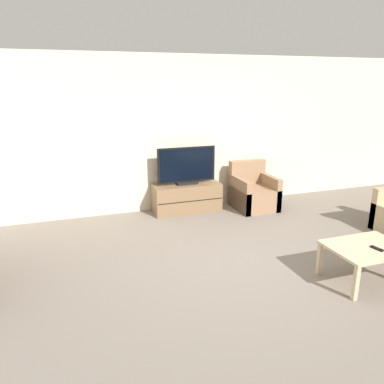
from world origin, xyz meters
The scene contains 7 objects.
ground_plane centered at (0.00, 0.00, 0.00)m, with size 24.00×24.00×0.00m, color slate.
wall_back centered at (0.00, 2.53, 1.35)m, with size 12.00×0.06×2.70m.
tv_stand centered at (-0.10, 2.23, 0.25)m, with size 1.20×0.46×0.50m.
tv centered at (-0.10, 2.23, 0.81)m, with size 1.05×0.18×0.66m.
armchair centered at (1.11, 2.00, 0.28)m, with size 0.70×0.76×0.84m.
coffee_table centered at (1.08, -0.78, 0.38)m, with size 0.89×0.68×0.43m.
remote centered at (1.12, -0.88, 0.44)m, with size 0.07×0.15×0.02m.
Camera 1 is at (-2.11, -3.83, 2.24)m, focal length 35.00 mm.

